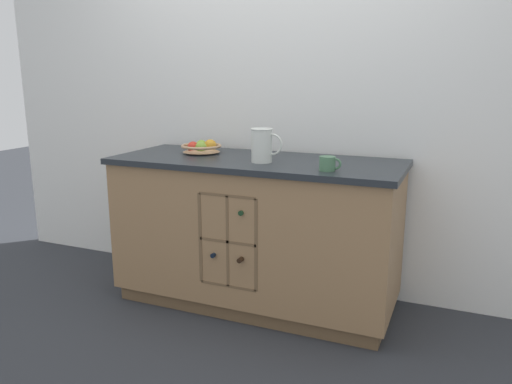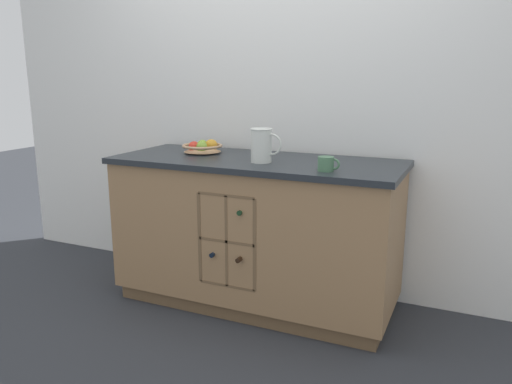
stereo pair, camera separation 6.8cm
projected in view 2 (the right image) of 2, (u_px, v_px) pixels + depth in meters
ground_plane at (256, 301)px, 3.16m from camera, size 14.00×14.00×0.00m
back_wall at (281, 95)px, 3.22m from camera, size 4.40×0.06×2.55m
kitchen_island at (256, 232)px, 3.05m from camera, size 1.72×0.71×0.91m
fruit_bowl at (203, 147)px, 3.17m from camera, size 0.26×0.26×0.09m
white_pitcher at (262, 145)px, 2.81m from camera, size 0.19×0.12×0.19m
ceramic_mug at (326, 164)px, 2.57m from camera, size 0.12×0.08×0.08m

